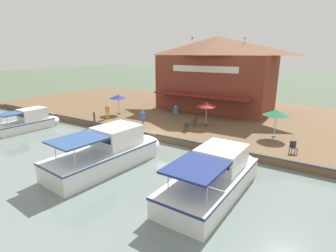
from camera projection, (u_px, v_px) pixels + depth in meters
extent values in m
plane|color=#4C5B47|center=(151.00, 141.00, 23.24)|extent=(220.00, 220.00, 0.00)
cube|color=brown|center=(204.00, 114.00, 32.07)|extent=(22.00, 56.00, 0.60)
cube|color=#2D2D33|center=(151.00, 133.00, 23.14)|extent=(0.20, 50.40, 0.10)
cube|color=brown|center=(216.00, 82.00, 32.89)|extent=(7.21, 13.40, 6.66)
pyramid|color=brown|center=(217.00, 46.00, 31.70)|extent=(7.57, 14.07, 2.20)
cube|color=maroon|center=(199.00, 95.00, 29.52)|extent=(1.80, 11.39, 0.16)
cube|color=silver|center=(204.00, 69.00, 29.45)|extent=(0.08, 8.04, 0.70)
cylinder|color=silver|center=(245.00, 46.00, 29.99)|extent=(0.06, 0.06, 1.99)
cube|color=#B23338|center=(245.00, 38.00, 29.61)|extent=(0.36, 0.03, 0.24)
cylinder|color=silver|center=(193.00, 46.00, 33.44)|extent=(0.06, 0.06, 2.19)
cube|color=#B23338|center=(192.00, 38.00, 33.04)|extent=(0.36, 0.03, 0.24)
cylinder|color=#B7B7B7|center=(119.00, 105.00, 30.53)|extent=(0.06, 0.06, 2.12)
cylinder|color=#2D2D33|center=(119.00, 114.00, 30.80)|extent=(0.36, 0.36, 0.06)
cone|color=navy|center=(118.00, 96.00, 30.26)|extent=(2.00, 2.00, 0.43)
cone|color=yellow|center=(118.00, 96.00, 30.25)|extent=(1.24, 1.24, 0.34)
sphere|color=yellow|center=(118.00, 95.00, 30.20)|extent=(0.08, 0.08, 0.08)
cylinder|color=#B7B7B7|center=(206.00, 115.00, 25.54)|extent=(0.06, 0.06, 2.14)
cylinder|color=#2D2D33|center=(206.00, 125.00, 25.82)|extent=(0.36, 0.36, 0.06)
cone|color=maroon|center=(207.00, 105.00, 25.27)|extent=(1.90, 1.90, 0.37)
cone|color=white|center=(207.00, 105.00, 25.26)|extent=(1.18, 1.18, 0.30)
sphere|color=white|center=(207.00, 103.00, 25.22)|extent=(0.08, 0.08, 0.08)
cylinder|color=#B7B7B7|center=(275.00, 124.00, 22.11)|extent=(0.06, 0.06, 2.19)
cylinder|color=#2D2D33|center=(274.00, 136.00, 22.40)|extent=(0.36, 0.36, 0.06)
cone|color=#19663D|center=(277.00, 113.00, 21.83)|extent=(2.14, 2.14, 0.48)
cone|color=silver|center=(277.00, 112.00, 21.83)|extent=(1.33, 1.33, 0.38)
sphere|color=silver|center=(277.00, 110.00, 21.77)|extent=(0.08, 0.08, 0.08)
cube|color=#2D2D33|center=(193.00, 125.00, 25.29)|extent=(0.05, 0.05, 0.42)
cube|color=#2D2D33|center=(191.00, 124.00, 25.61)|extent=(0.05, 0.05, 0.42)
cube|color=#2D2D33|center=(197.00, 124.00, 25.50)|extent=(0.05, 0.05, 0.42)
cube|color=#2D2D33|center=(194.00, 123.00, 25.82)|extent=(0.05, 0.05, 0.42)
cube|color=#2D2D33|center=(194.00, 122.00, 25.50)|extent=(0.58, 0.58, 0.05)
cube|color=#2D2D33|center=(195.00, 119.00, 25.54)|extent=(0.22, 0.42, 0.40)
cube|color=#2D2D33|center=(187.00, 130.00, 23.63)|extent=(0.04, 0.04, 0.42)
cube|color=#2D2D33|center=(183.00, 129.00, 23.80)|extent=(0.04, 0.04, 0.42)
cube|color=#2D2D33|center=(189.00, 129.00, 23.97)|extent=(0.04, 0.04, 0.42)
cube|color=#2D2D33|center=(185.00, 128.00, 24.14)|extent=(0.04, 0.04, 0.42)
cube|color=#2D2D33|center=(186.00, 127.00, 23.83)|extent=(0.49, 0.49, 0.05)
cube|color=#2D2D33|center=(187.00, 124.00, 23.94)|extent=(0.09, 0.44, 0.40)
cube|color=#2D2D33|center=(297.00, 151.00, 18.46)|extent=(0.05, 0.05, 0.42)
cube|color=#2D2D33|center=(291.00, 151.00, 18.50)|extent=(0.05, 0.05, 0.42)
cube|color=#2D2D33|center=(295.00, 149.00, 18.84)|extent=(0.05, 0.05, 0.42)
cube|color=#2D2D33|center=(289.00, 149.00, 18.88)|extent=(0.05, 0.05, 0.42)
cube|color=#2D2D33|center=(294.00, 148.00, 18.61)|extent=(0.59, 0.59, 0.05)
cube|color=#2D2D33|center=(293.00, 144.00, 18.75)|extent=(0.23, 0.41, 0.40)
cylinder|color=#4C4C56|center=(143.00, 123.00, 25.11)|extent=(0.13, 0.13, 0.80)
cylinder|color=#4C4C56|center=(143.00, 123.00, 25.26)|extent=(0.13, 0.13, 0.80)
cylinder|color=#2D5193|center=(143.00, 116.00, 24.99)|extent=(0.47, 0.47, 0.63)
sphere|color=#9E7051|center=(142.00, 111.00, 24.88)|extent=(0.22, 0.22, 0.22)
cylinder|color=#337547|center=(175.00, 117.00, 27.70)|extent=(0.13, 0.13, 0.78)
cylinder|color=#337547|center=(176.00, 117.00, 27.55)|extent=(0.13, 0.13, 0.78)
cylinder|color=#2D5193|center=(176.00, 111.00, 27.43)|extent=(0.46, 0.46, 0.62)
sphere|color=tan|center=(176.00, 107.00, 27.32)|extent=(0.21, 0.21, 0.21)
cylinder|color=gold|center=(108.00, 115.00, 28.41)|extent=(0.13, 0.13, 0.78)
cylinder|color=gold|center=(107.00, 115.00, 28.34)|extent=(0.13, 0.13, 0.78)
cylinder|color=orange|center=(107.00, 109.00, 28.18)|extent=(0.46, 0.46, 0.62)
sphere|color=#DBB28E|center=(107.00, 105.00, 28.07)|extent=(0.21, 0.21, 0.21)
cube|color=white|center=(103.00, 159.00, 17.36)|extent=(7.72, 3.59, 1.28)
ellipsoid|color=white|center=(142.00, 144.00, 20.21)|extent=(2.88, 3.01, 1.28)
cube|color=#2D4C84|center=(102.00, 151.00, 17.21)|extent=(7.81, 3.63, 0.10)
cube|color=white|center=(117.00, 135.00, 18.01)|extent=(3.05, 2.59, 1.34)
cube|color=black|center=(100.00, 138.00, 16.90)|extent=(0.24, 2.05, 0.47)
cube|color=#2D4C84|center=(77.00, 140.00, 15.53)|extent=(3.19, 2.75, 0.10)
cylinder|color=silver|center=(75.00, 158.00, 14.40)|extent=(0.05, 0.05, 1.18)
cylinder|color=silver|center=(55.00, 150.00, 15.61)|extent=(0.05, 0.05, 1.18)
cylinder|color=silver|center=(144.00, 132.00, 20.20)|extent=(0.25, 2.34, 0.04)
cube|color=white|center=(25.00, 126.00, 25.94)|extent=(5.42, 2.39, 0.93)
ellipsoid|color=white|center=(50.00, 120.00, 28.01)|extent=(1.99, 2.09, 0.93)
cube|color=#2D4C84|center=(24.00, 122.00, 25.84)|extent=(5.48, 2.44, 0.10)
cube|color=white|center=(33.00, 114.00, 26.39)|extent=(2.51, 1.81, 1.14)
cube|color=black|center=(20.00, 115.00, 25.43)|extent=(0.15, 1.46, 0.40)
cube|color=#2D4C84|center=(9.00, 114.00, 24.59)|extent=(1.88, 1.87, 0.11)
cylinder|color=silver|center=(7.00, 121.00, 23.89)|extent=(0.05, 0.05, 0.96)
cylinder|color=silver|center=(0.00, 119.00, 24.71)|extent=(0.05, 0.05, 0.96)
cylinder|color=silver|center=(51.00, 113.00, 27.97)|extent=(0.14, 1.67, 0.04)
cube|color=white|center=(211.00, 184.00, 14.19)|extent=(7.46, 3.08, 1.13)
ellipsoid|color=white|center=(235.00, 162.00, 17.14)|extent=(2.67, 2.82, 1.13)
cube|color=navy|center=(211.00, 176.00, 14.06)|extent=(7.54, 3.12, 0.10)
cube|color=white|center=(221.00, 157.00, 14.92)|extent=(2.77, 2.39, 1.19)
cube|color=black|center=(212.00, 162.00, 13.81)|extent=(0.11, 2.03, 0.42)
cube|color=navy|center=(196.00, 167.00, 12.35)|extent=(3.05, 2.54, 0.12)
cylinder|color=silver|center=(207.00, 192.00, 11.24)|extent=(0.05, 0.05, 1.11)
cylinder|color=silver|center=(168.00, 180.00, 12.33)|extent=(0.05, 0.05, 1.11)
cylinder|color=#473323|center=(94.00, 117.00, 27.11)|extent=(0.18, 0.18, 0.98)
cylinder|color=#2D2D33|center=(94.00, 112.00, 26.97)|extent=(0.22, 0.22, 0.04)
cylinder|color=brown|center=(190.00, 89.00, 41.62)|extent=(0.45, 0.45, 2.76)
sphere|color=#387033|center=(190.00, 71.00, 40.86)|extent=(3.81, 3.81, 3.81)
sphere|color=#387033|center=(184.00, 74.00, 40.64)|extent=(2.67, 2.67, 2.67)
cylinder|color=brown|center=(239.00, 94.00, 33.91)|extent=(0.47, 0.47, 3.53)
sphere|color=#387033|center=(241.00, 71.00, 33.10)|extent=(3.27, 3.27, 3.27)
sphere|color=#387033|center=(235.00, 73.00, 32.92)|extent=(2.29, 2.29, 2.29)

